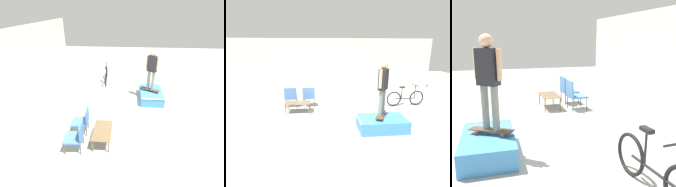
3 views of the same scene
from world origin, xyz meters
TOP-DOWN VIEW (x-y plane):
  - ground_plane at (0.00, 0.00)m, footprint 24.00×24.00m
  - house_wall_back at (0.00, 4.70)m, footprint 12.00×0.06m
  - skate_ramp_box at (1.33, -0.52)m, footprint 1.52×0.93m
  - skateboard_on_ramp at (1.32, -0.44)m, footprint 0.56×0.82m
  - person_skater at (1.32, -0.44)m, footprint 0.39×0.46m
  - coffee_table at (-1.50, 1.24)m, footprint 1.00×0.55m
  - patio_chair_left at (-1.87, 1.91)m, footprint 0.55×0.55m
  - patio_chair_right at (-1.11, 1.91)m, footprint 0.55×0.55m
  - bicycle at (3.14, 1.63)m, footprint 1.74×0.52m

SIDE VIEW (x-z plane):
  - ground_plane at x=0.00m, z-range 0.00..0.00m
  - skate_ramp_box at x=1.33m, z-range -0.01..0.40m
  - bicycle at x=3.14m, z-range -0.11..0.82m
  - coffee_table at x=-1.50m, z-range 0.16..0.58m
  - skateboard_on_ramp at x=1.32m, z-range 0.44..0.51m
  - patio_chair_left at x=-1.87m, z-range 0.04..0.93m
  - patio_chair_right at x=-1.11m, z-range 0.04..0.93m
  - person_skater at x=1.32m, z-range 0.63..2.30m
  - house_wall_back at x=0.00m, z-range 0.00..3.00m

